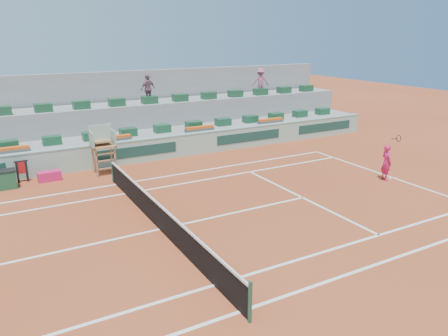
{
  "coord_description": "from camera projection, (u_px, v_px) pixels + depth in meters",
  "views": [
    {
      "loc": [
        -4.88,
        -13.41,
        6.61
      ],
      "look_at": [
        4.0,
        2.5,
        1.0
      ],
      "focal_mm": 35.0,
      "sensor_mm": 36.0,
      "label": 1
    }
  ],
  "objects": [
    {
      "name": "tennis_player",
      "position": [
        386.0,
        162.0,
        20.4
      ],
      "size": [
        0.56,
        0.91,
        2.28
      ],
      "color": "#D31B59",
      "rests_on": "ground"
    },
    {
      "name": "drink_cooler_a",
      "position": [
        7.0,
        179.0,
        19.42
      ],
      "size": [
        0.8,
        0.69,
        0.84
      ],
      "color": "#194B2D",
      "rests_on": "ground"
    },
    {
      "name": "seat_row_lower",
      "position": [
        92.0,
        136.0,
        23.17
      ],
      "size": [
        32.9,
        0.6,
        0.44
      ],
      "color": "#18482B",
      "rests_on": "seating_tier_lower"
    },
    {
      "name": "spectator_right",
      "position": [
        260.0,
        81.0,
        29.85
      ],
      "size": [
        1.32,
        1.05,
        1.79
      ],
      "primitive_type": "imported",
      "rotation": [
        0.0,
        0.0,
        2.76
      ],
      "color": "#A45268",
      "rests_on": "seating_tier_upper"
    },
    {
      "name": "advertising_hoarding",
      "position": [
        99.0,
        156.0,
        22.33
      ],
      "size": [
        36.0,
        0.34,
        1.26
      ],
      "color": "#91B6A3",
      "rests_on": "ground"
    },
    {
      "name": "seating_tier_lower",
      "position": [
        89.0,
        147.0,
        24.17
      ],
      "size": [
        36.0,
        4.0,
        1.2
      ],
      "primitive_type": "cube",
      "color": "gray",
      "rests_on": "ground"
    },
    {
      "name": "seating_tier_upper",
      "position": [
        82.0,
        130.0,
        25.3
      ],
      "size": [
        36.0,
        2.4,
        2.6
      ],
      "primitive_type": "cube",
      "color": "gray",
      "rests_on": "ground"
    },
    {
      "name": "spectator_mid",
      "position": [
        148.0,
        89.0,
        26.11
      ],
      "size": [
        1.09,
        0.74,
        1.72
      ],
      "primitive_type": "imported",
      "rotation": [
        0.0,
        0.0,
        3.49
      ],
      "color": "#764F5D",
      "rests_on": "seating_tier_upper"
    },
    {
      "name": "seat_row_upper",
      "position": [
        81.0,
        105.0,
        24.35
      ],
      "size": [
        32.9,
        0.6,
        0.44
      ],
      "color": "#18482B",
      "rests_on": "seating_tier_upper"
    },
    {
      "name": "tennis_net",
      "position": [
        159.0,
        216.0,
        15.26
      ],
      "size": [
        0.1,
        11.97,
        1.1
      ],
      "color": "black",
      "rests_on": "ground"
    },
    {
      "name": "flower_planters",
      "position": [
        65.0,
        144.0,
        21.83
      ],
      "size": [
        26.8,
        0.36,
        0.28
      ],
      "color": "#4F4F4F",
      "rests_on": "seating_tier_lower"
    },
    {
      "name": "stadium_back_wall",
      "position": [
        75.0,
        110.0,
        26.37
      ],
      "size": [
        36.0,
        0.4,
        4.4
      ],
      "primitive_type": "cube",
      "color": "gray",
      "rests_on": "ground"
    },
    {
      "name": "player_bag",
      "position": [
        49.0,
        176.0,
        20.45
      ],
      "size": [
        1.03,
        0.46,
        0.46
      ],
      "primitive_type": "cube",
      "color": "#D31B59",
      "rests_on": "ground"
    },
    {
      "name": "court_lines",
      "position": [
        160.0,
        229.0,
        15.41
      ],
      "size": [
        23.89,
        11.09,
        0.01
      ],
      "color": "white",
      "rests_on": "ground"
    },
    {
      "name": "towel_rack",
      "position": [
        22.0,
        170.0,
        20.17
      ],
      "size": [
        0.59,
        0.1,
        1.03
      ],
      "color": "black",
      "rests_on": "ground"
    },
    {
      "name": "umpire_chair",
      "position": [
        102.0,
        143.0,
        21.22
      ],
      "size": [
        1.1,
        0.9,
        2.4
      ],
      "color": "#9A623A",
      "rests_on": "ground"
    },
    {
      "name": "ground",
      "position": [
        160.0,
        229.0,
        15.41
      ],
      "size": [
        90.0,
        90.0,
        0.0
      ],
      "primitive_type": "plane",
      "color": "#943B1C",
      "rests_on": "ground"
    }
  ]
}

